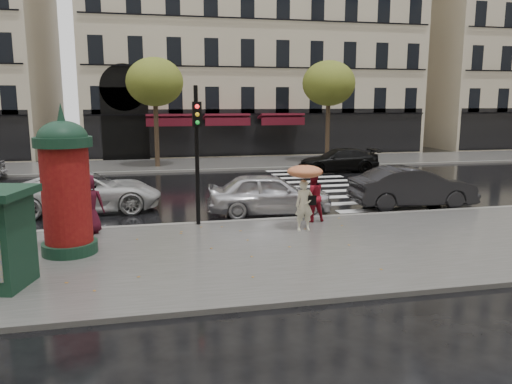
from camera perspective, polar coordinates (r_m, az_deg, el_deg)
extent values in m
plane|color=black|center=(13.90, -0.80, -6.66)|extent=(160.00, 160.00, 0.00)
cube|color=#474744|center=(13.41, -0.36, -7.03)|extent=(90.00, 7.00, 0.12)
cube|color=#474744|center=(32.38, -7.67, 3.15)|extent=(90.00, 6.00, 0.12)
cube|color=slate|center=(16.73, -2.89, -3.49)|extent=(90.00, 0.25, 0.14)
cube|color=slate|center=(29.41, -7.16, 2.46)|extent=(90.00, 0.25, 0.14)
cube|color=silver|center=(24.57, 8.39, 0.72)|extent=(3.60, 11.75, 0.01)
cube|color=#B7A88C|center=(44.29, -1.15, 18.05)|extent=(26.00, 14.00, 20.00)
cylinder|color=#38281C|center=(31.06, -11.33, 7.44)|extent=(0.28, 0.28, 5.20)
ellipsoid|color=#4C631F|center=(31.04, -11.50, 12.24)|extent=(3.40, 3.40, 2.89)
cylinder|color=#38281C|center=(33.18, 8.20, 7.71)|extent=(0.28, 0.28, 5.20)
ellipsoid|color=#4C631F|center=(33.17, 8.32, 12.20)|extent=(3.40, 3.40, 2.89)
imported|color=#F2EBC7|center=(15.42, 5.55, -1.52)|extent=(0.60, 0.41, 1.57)
cylinder|color=black|center=(15.33, 5.59, 0.40)|extent=(0.02, 0.02, 1.00)
ellipsoid|color=red|center=(15.24, 5.62, 2.34)|extent=(1.09, 1.09, 0.38)
cone|color=black|center=(15.22, 5.64, 3.17)|extent=(0.04, 0.04, 0.08)
cube|color=black|center=(15.41, 6.45, -0.95)|extent=(0.23, 0.10, 0.29)
imported|color=maroon|center=(16.61, 6.47, -0.49)|extent=(0.88, 0.71, 1.68)
imported|color=#410D1B|center=(15.81, -18.56, -1.30)|extent=(0.89, 0.59, 1.81)
cylinder|color=#133322|center=(14.11, -20.48, -5.93)|extent=(1.41, 1.41, 0.30)
cylinder|color=maroon|center=(13.79, -20.85, -0.28)|extent=(1.21, 1.21, 2.52)
cylinder|color=#133322|center=(13.62, -21.22, 5.37)|extent=(1.45, 1.45, 0.25)
ellipsoid|color=#133322|center=(13.62, -21.24, 5.79)|extent=(1.25, 1.25, 0.88)
cone|color=#133322|center=(13.59, -21.43, 8.55)|extent=(0.20, 0.20, 0.45)
cylinder|color=black|center=(15.99, -6.76, 4.06)|extent=(0.13, 0.13, 4.43)
cube|color=black|center=(15.66, -6.77, 8.80)|extent=(0.28, 0.20, 0.77)
imported|color=silver|center=(18.05, 1.53, -0.19)|extent=(4.66, 2.30, 1.53)
imported|color=black|center=(20.20, 17.47, 0.52)|extent=(4.84, 1.85, 1.57)
imported|color=silver|center=(19.58, -18.66, 0.03)|extent=(5.44, 2.69, 1.48)
imported|color=black|center=(29.51, 9.40, 3.61)|extent=(4.76, 2.16, 1.35)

